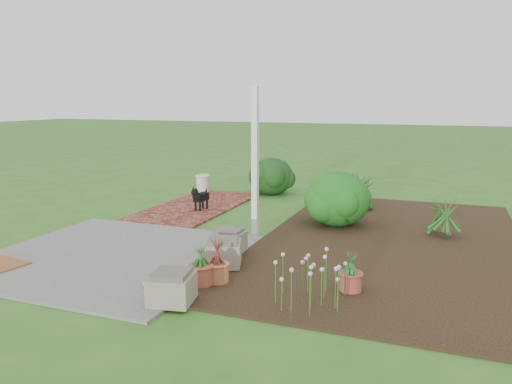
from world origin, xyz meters
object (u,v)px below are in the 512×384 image
(black_dog, at_px, (200,197))
(evergreen_shrub, at_px, (338,197))
(cream_ceramic_urn, at_px, (203,184))
(stone_trough_near, at_px, (172,289))

(black_dog, height_order, evergreen_shrub, evergreen_shrub)
(cream_ceramic_urn, bearing_deg, black_dog, -64.74)
(stone_trough_near, xyz_separation_m, black_dog, (-1.91, 4.37, 0.12))
(stone_trough_near, distance_m, evergreen_shrub, 4.37)
(evergreen_shrub, bearing_deg, cream_ceramic_urn, 153.27)
(black_dog, bearing_deg, evergreen_shrub, 4.95)
(stone_trough_near, bearing_deg, cream_ceramic_urn, 114.09)
(stone_trough_near, relative_size, evergreen_shrub, 0.40)
(black_dog, height_order, cream_ceramic_urn, black_dog)
(black_dog, bearing_deg, cream_ceramic_urn, 122.61)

